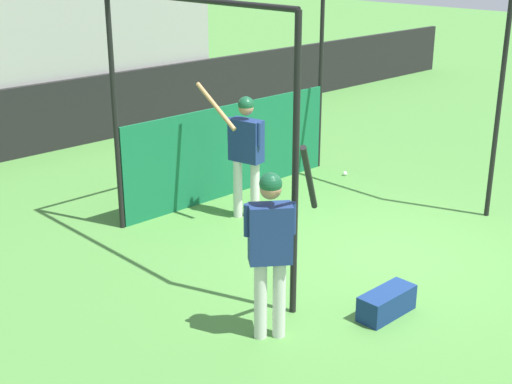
# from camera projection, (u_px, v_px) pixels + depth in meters

# --- Properties ---
(ground_plane) EXTENTS (60.00, 60.00, 0.00)m
(ground_plane) POSITION_uv_depth(u_px,v_px,m) (382.00, 255.00, 9.06)
(ground_plane) COLOR #477F38
(outfield_wall) EXTENTS (24.00, 0.12, 1.29)m
(outfield_wall) POSITION_uv_depth(u_px,v_px,m) (83.00, 111.00, 13.72)
(outfield_wall) COLOR black
(outfield_wall) RESTS_ON ground
(bleacher_section) EXTENTS (6.50, 3.20, 2.97)m
(bleacher_section) POSITION_uv_depth(u_px,v_px,m) (37.00, 58.00, 14.57)
(bleacher_section) COLOR #9E9E99
(bleacher_section) RESTS_ON ground
(batting_cage) EXTENTS (4.15, 3.34, 3.21)m
(batting_cage) POSITION_uv_depth(u_px,v_px,m) (255.00, 119.00, 10.45)
(batting_cage) COLOR black
(batting_cage) RESTS_ON ground
(home_plate) EXTENTS (0.44, 0.44, 0.02)m
(home_plate) POSITION_uv_depth(u_px,v_px,m) (264.00, 210.00, 10.52)
(home_plate) COLOR white
(home_plate) RESTS_ON ground
(player_batter) EXTENTS (0.55, 0.90, 1.93)m
(player_batter) POSITION_uv_depth(u_px,v_px,m) (245.00, 145.00, 9.93)
(player_batter) COLOR silver
(player_batter) RESTS_ON ground
(player_waiting) EXTENTS (0.78, 0.60, 2.07)m
(player_waiting) POSITION_uv_depth(u_px,v_px,m) (271.00, 241.00, 6.87)
(player_waiting) COLOR silver
(player_waiting) RESTS_ON ground
(equipment_bag) EXTENTS (0.70, 0.28, 0.28)m
(equipment_bag) POSITION_uv_depth(u_px,v_px,m) (387.00, 303.00, 7.59)
(equipment_bag) COLOR navy
(equipment_bag) RESTS_ON ground
(baseball) EXTENTS (0.07, 0.07, 0.07)m
(baseball) POSITION_uv_depth(u_px,v_px,m) (345.00, 173.00, 12.05)
(baseball) COLOR white
(baseball) RESTS_ON ground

